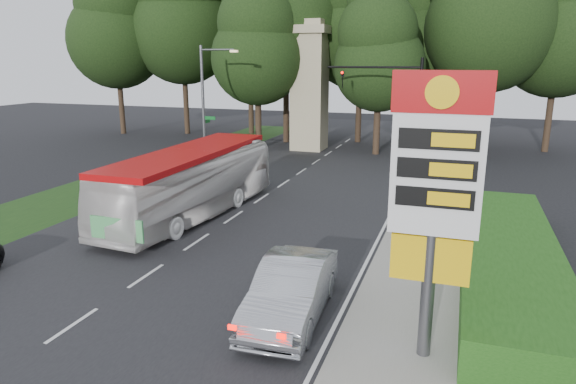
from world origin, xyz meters
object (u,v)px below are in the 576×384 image
(gas_station_pylon, at_px, (436,181))
(sedan_silver, at_px, (291,290))
(transit_bus, at_px, (191,184))
(streetlight_signs, at_px, (206,100))
(traffic_signal_mast, at_px, (399,98))
(monument, at_px, (310,85))

(gas_station_pylon, bearing_deg, sedan_silver, 165.85)
(transit_bus, distance_m, sedan_silver, 10.66)
(gas_station_pylon, xyz_separation_m, streetlight_signs, (-16.19, 20.01, -0.01))
(transit_bus, xyz_separation_m, sedan_silver, (7.40, -7.64, -0.72))
(transit_bus, bearing_deg, traffic_signal_mast, 65.46)
(monument, distance_m, transit_bus, 19.75)
(transit_bus, bearing_deg, gas_station_pylon, -32.81)
(streetlight_signs, distance_m, sedan_silver, 23.09)
(traffic_signal_mast, height_order, sedan_silver, traffic_signal_mast)
(traffic_signal_mast, xyz_separation_m, monument, (-7.68, 6.00, 0.43))
(monument, bearing_deg, gas_station_pylon, -68.20)
(sedan_silver, bearing_deg, transit_bus, 130.43)
(gas_station_pylon, bearing_deg, monument, 111.80)
(traffic_signal_mast, height_order, monument, monument)
(gas_station_pylon, relative_size, transit_bus, 0.61)
(gas_station_pylon, xyz_separation_m, sedan_silver, (-3.70, 0.93, -3.62))
(gas_station_pylon, xyz_separation_m, traffic_signal_mast, (-3.52, 22.00, 0.22))
(sedan_silver, bearing_deg, traffic_signal_mast, 85.89)
(streetlight_signs, bearing_deg, transit_bus, -66.00)
(traffic_signal_mast, distance_m, streetlight_signs, 12.83)
(traffic_signal_mast, xyz_separation_m, streetlight_signs, (-12.67, -1.99, -0.23))
(streetlight_signs, relative_size, sedan_silver, 1.58)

